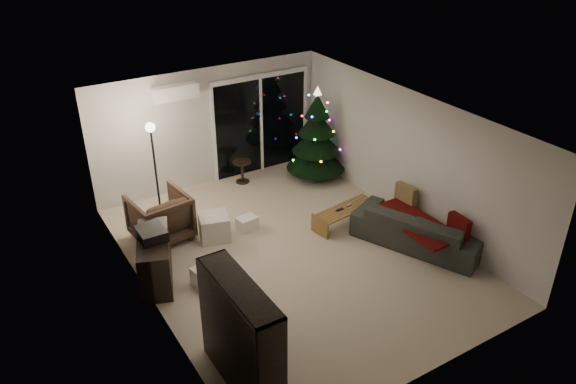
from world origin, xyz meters
name	(u,v)px	position (x,y,z in m)	size (l,w,h in m)	color
room	(271,163)	(0.46, 1.49, 1.02)	(6.50, 7.51, 2.60)	beige
bookshelf	(227,342)	(-2.25, -2.12, 0.77)	(0.39, 1.54, 1.54)	black
media_cabinet	(155,259)	(-2.25, 0.52, 0.40)	(0.48, 1.27, 0.79)	black
stereo	(152,234)	(-2.25, 0.52, 0.88)	(0.40, 0.48, 0.17)	black
armchair	(160,217)	(-1.74, 1.66, 0.44)	(0.94, 0.97, 0.88)	#413422
ottoman	(214,227)	(-0.93, 1.16, 0.23)	(0.51, 0.51, 0.46)	white
cardboard_box_a	(207,275)	(-1.60, -0.01, 0.16)	(0.44, 0.34, 0.32)	white
cardboard_box_b	(247,223)	(-0.29, 1.12, 0.13)	(0.36, 0.27, 0.25)	white
side_table	(242,172)	(0.52, 2.87, 0.25)	(0.39, 0.39, 0.49)	black
floor_lamp	(156,173)	(-1.49, 2.41, 0.94)	(0.30, 0.30, 1.87)	black
sofa	(418,228)	(2.05, -0.91, 0.33)	(2.28, 0.89, 0.67)	black
sofa_throw	(415,223)	(1.95, -0.91, 0.48)	(0.71, 1.64, 0.05)	#470908
cushion_a	(406,196)	(2.30, -0.26, 0.60)	(0.13, 0.44, 0.44)	#9C8749
cushion_b	(459,228)	(2.30, -1.56, 0.60)	(0.13, 0.44, 0.44)	#470908
coffee_table	(346,217)	(1.34, 0.25, 0.19)	(1.23, 0.43, 0.39)	brown
remote_a	(340,210)	(1.19, 0.25, 0.40)	(0.15, 0.05, 0.02)	black
remote_b	(349,205)	(1.44, 0.30, 0.40)	(0.14, 0.04, 0.02)	slate
christmas_tree	(317,133)	(2.00, 2.24, 1.03)	(1.28, 1.28, 2.06)	black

